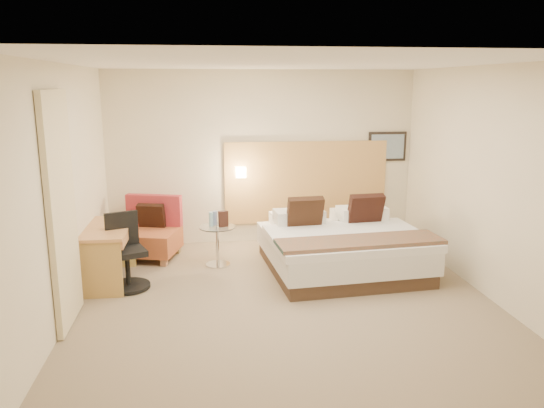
{
  "coord_description": "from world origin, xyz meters",
  "views": [
    {
      "loc": [
        -0.9,
        -5.72,
        2.48
      ],
      "look_at": [
        -0.08,
        0.7,
        1.01
      ],
      "focal_mm": 35.0,
      "sensor_mm": 36.0,
      "label": 1
    }
  ],
  "objects": [
    {
      "name": "floor",
      "position": [
        0.0,
        0.0,
        -0.01
      ],
      "size": [
        4.8,
        5.0,
        0.02
      ],
      "primitive_type": "cube",
      "color": "#826F57",
      "rests_on": "ground"
    },
    {
      "name": "ceiling",
      "position": [
        0.0,
        0.0,
        2.71
      ],
      "size": [
        4.8,
        5.0,
        0.02
      ],
      "primitive_type": "cube",
      "color": "white",
      "rests_on": "floor"
    },
    {
      "name": "wall_back",
      "position": [
        0.0,
        2.51,
        1.35
      ],
      "size": [
        4.8,
        0.02,
        2.7
      ],
      "primitive_type": "cube",
      "color": "beige",
      "rests_on": "floor"
    },
    {
      "name": "wall_front",
      "position": [
        0.0,
        -2.51,
        1.35
      ],
      "size": [
        4.8,
        0.02,
        2.7
      ],
      "primitive_type": "cube",
      "color": "beige",
      "rests_on": "floor"
    },
    {
      "name": "wall_left",
      "position": [
        -2.41,
        0.0,
        1.35
      ],
      "size": [
        0.02,
        5.0,
        2.7
      ],
      "primitive_type": "cube",
      "color": "beige",
      "rests_on": "floor"
    },
    {
      "name": "wall_right",
      "position": [
        2.41,
        0.0,
        1.35
      ],
      "size": [
        0.02,
        5.0,
        2.7
      ],
      "primitive_type": "cube",
      "color": "beige",
      "rests_on": "floor"
    },
    {
      "name": "headboard_panel",
      "position": [
        0.7,
        2.47,
        0.95
      ],
      "size": [
        2.6,
        0.04,
        1.3
      ],
      "primitive_type": "cube",
      "color": "#BA8748",
      "rests_on": "wall_back"
    },
    {
      "name": "art_frame",
      "position": [
        2.02,
        2.48,
        1.5
      ],
      "size": [
        0.62,
        0.03,
        0.47
      ],
      "primitive_type": "cube",
      "color": "black",
      "rests_on": "wall_back"
    },
    {
      "name": "art_canvas",
      "position": [
        2.02,
        2.46,
        1.5
      ],
      "size": [
        0.54,
        0.01,
        0.39
      ],
      "primitive_type": "cube",
      "color": "slate",
      "rests_on": "wall_back"
    },
    {
      "name": "lamp_arm",
      "position": [
        -0.35,
        2.42,
        1.15
      ],
      "size": [
        0.02,
        0.12,
        0.02
      ],
      "primitive_type": "cylinder",
      "rotation": [
        1.57,
        0.0,
        0.0
      ],
      "color": "silver",
      "rests_on": "wall_back"
    },
    {
      "name": "lamp_shade",
      "position": [
        -0.35,
        2.36,
        1.15
      ],
      "size": [
        0.15,
        0.15,
        0.15
      ],
      "primitive_type": "cube",
      "color": "#FAE8C3",
      "rests_on": "wall_back"
    },
    {
      "name": "curtain",
      "position": [
        -2.36,
        -0.25,
        1.22
      ],
      "size": [
        0.06,
        0.9,
        2.42
      ],
      "primitive_type": "cube",
      "color": "beige",
      "rests_on": "wall_left"
    },
    {
      "name": "bottle_a",
      "position": [
        -0.83,
        1.4,
        0.66
      ],
      "size": [
        0.08,
        0.08,
        0.2
      ],
      "primitive_type": "cylinder",
      "rotation": [
        0.0,
        0.0,
        0.34
      ],
      "color": "#98D2EB",
      "rests_on": "side_table"
    },
    {
      "name": "bottle_b",
      "position": [
        -0.78,
        1.45,
        0.66
      ],
      "size": [
        0.08,
        0.08,
        0.2
      ],
      "primitive_type": "cylinder",
      "rotation": [
        0.0,
        0.0,
        0.34
      ],
      "color": "#92AAE2",
      "rests_on": "side_table"
    },
    {
      "name": "menu_folder",
      "position": [
        -0.67,
        1.36,
        0.67
      ],
      "size": [
        0.14,
        0.09,
        0.22
      ],
      "primitive_type": "cube",
      "rotation": [
        0.0,
        0.0,
        0.34
      ],
      "color": "#361C16",
      "rests_on": "side_table"
    },
    {
      "name": "bed",
      "position": [
        0.91,
        0.99,
        0.32
      ],
      "size": [
        2.17,
        2.13,
        0.99
      ],
      "color": "#3B291D",
      "rests_on": "floor"
    },
    {
      "name": "lounge_chair",
      "position": [
        -1.73,
        1.87,
        0.35
      ],
      "size": [
        1.0,
        0.92,
        0.88
      ],
      "color": "#9E684A",
      "rests_on": "floor"
    },
    {
      "name": "side_table",
      "position": [
        -0.76,
        1.37,
        0.31
      ],
      "size": [
        0.64,
        0.64,
        0.56
      ],
      "color": "silver",
      "rests_on": "floor"
    },
    {
      "name": "desk",
      "position": [
        -2.11,
        0.92,
        0.57
      ],
      "size": [
        0.55,
        1.17,
        0.73
      ],
      "color": "#C1824B",
      "rests_on": "floor"
    },
    {
      "name": "desk_chair",
      "position": [
        -1.9,
        0.68,
        0.38
      ],
      "size": [
        0.68,
        0.68,
        0.93
      ],
      "color": "black",
      "rests_on": "floor"
    }
  ]
}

